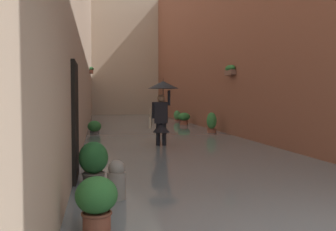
{
  "coord_description": "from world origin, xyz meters",
  "views": [
    {
      "loc": [
        2.28,
        2.59,
        1.6
      ],
      "look_at": [
        0.17,
        -8.28,
        1.04
      ],
      "focal_mm": 39.35,
      "sensor_mm": 36.0,
      "label": 1
    }
  ],
  "objects_px": {
    "potted_plant_near_left": "(212,124)",
    "potted_plant_far_left": "(177,117)",
    "potted_plant_far_right": "(94,128)",
    "mooring_bollard": "(117,186)",
    "potted_plant_mid_right": "(94,165)",
    "potted_plant_mid_left": "(184,119)",
    "potted_plant_near_right": "(97,205)",
    "person_wading": "(162,103)"
  },
  "relations": [
    {
      "from": "potted_plant_mid_left",
      "to": "potted_plant_near_right",
      "type": "distance_m",
      "value": 15.19
    },
    {
      "from": "potted_plant_mid_right",
      "to": "potted_plant_near_right",
      "type": "bearing_deg",
      "value": 91.35
    },
    {
      "from": "potted_plant_near_left",
      "to": "mooring_bollard",
      "type": "bearing_deg",
      "value": 64.67
    },
    {
      "from": "potted_plant_near_left",
      "to": "potted_plant_near_right",
      "type": "bearing_deg",
      "value": 65.97
    },
    {
      "from": "potted_plant_far_right",
      "to": "potted_plant_near_right",
      "type": "height_order",
      "value": "potted_plant_near_right"
    },
    {
      "from": "potted_plant_mid_left",
      "to": "potted_plant_far_right",
      "type": "bearing_deg",
      "value": 41.13
    },
    {
      "from": "potted_plant_near_right",
      "to": "potted_plant_far_right",
      "type": "bearing_deg",
      "value": -89.5
    },
    {
      "from": "potted_plant_far_right",
      "to": "potted_plant_mid_right",
      "type": "distance_m",
      "value": 8.42
    },
    {
      "from": "potted_plant_far_right",
      "to": "mooring_bollard",
      "type": "height_order",
      "value": "mooring_bollard"
    },
    {
      "from": "potted_plant_mid_right",
      "to": "potted_plant_mid_left",
      "type": "relative_size",
      "value": 1.1
    },
    {
      "from": "potted_plant_mid_right",
      "to": "potted_plant_near_right",
      "type": "relative_size",
      "value": 1.15
    },
    {
      "from": "potted_plant_mid_left",
      "to": "person_wading",
      "type": "bearing_deg",
      "value": 72.11
    },
    {
      "from": "potted_plant_near_right",
      "to": "potted_plant_mid_right",
      "type": "bearing_deg",
      "value": -88.65
    },
    {
      "from": "potted_plant_far_right",
      "to": "potted_plant_mid_left",
      "type": "height_order",
      "value": "potted_plant_mid_left"
    },
    {
      "from": "person_wading",
      "to": "potted_plant_far_left",
      "type": "distance_m",
      "value": 10.92
    },
    {
      "from": "potted_plant_far_right",
      "to": "potted_plant_mid_right",
      "type": "height_order",
      "value": "potted_plant_mid_right"
    },
    {
      "from": "potted_plant_mid_left",
      "to": "potted_plant_near_right",
      "type": "height_order",
      "value": "potted_plant_mid_left"
    },
    {
      "from": "potted_plant_mid_right",
      "to": "mooring_bollard",
      "type": "height_order",
      "value": "potted_plant_mid_right"
    },
    {
      "from": "potted_plant_far_right",
      "to": "potted_plant_mid_left",
      "type": "distance_m",
      "value": 6.0
    },
    {
      "from": "potted_plant_far_left",
      "to": "potted_plant_near_right",
      "type": "bearing_deg",
      "value": 74.88
    },
    {
      "from": "person_wading",
      "to": "potted_plant_far_right",
      "type": "bearing_deg",
      "value": -63.5
    },
    {
      "from": "potted_plant_far_left",
      "to": "mooring_bollard",
      "type": "bearing_deg",
      "value": 74.74
    },
    {
      "from": "potted_plant_mid_right",
      "to": "potted_plant_near_right",
      "type": "distance_m",
      "value": 2.16
    },
    {
      "from": "potted_plant_far_right",
      "to": "potted_plant_mid_right",
      "type": "relative_size",
      "value": 0.78
    },
    {
      "from": "potted_plant_near_left",
      "to": "potted_plant_far_left",
      "type": "height_order",
      "value": "potted_plant_near_left"
    },
    {
      "from": "potted_plant_near_left",
      "to": "mooring_bollard",
      "type": "height_order",
      "value": "potted_plant_near_left"
    },
    {
      "from": "person_wading",
      "to": "potted_plant_mid_left",
      "type": "bearing_deg",
      "value": -107.89
    },
    {
      "from": "potted_plant_near_right",
      "to": "potted_plant_far_left",
      "type": "xyz_separation_m",
      "value": [
        -4.63,
        -17.15,
        -0.03
      ]
    },
    {
      "from": "person_wading",
      "to": "potted_plant_mid_left",
      "type": "distance_m",
      "value": 8.35
    },
    {
      "from": "potted_plant_far_right",
      "to": "potted_plant_far_left",
      "type": "height_order",
      "value": "potted_plant_far_left"
    },
    {
      "from": "potted_plant_far_right",
      "to": "person_wading",
      "type": "bearing_deg",
      "value": 116.5
    },
    {
      "from": "person_wading",
      "to": "potted_plant_far_right",
      "type": "distance_m",
      "value": 4.53
    },
    {
      "from": "potted_plant_near_right",
      "to": "potted_plant_mid_left",
      "type": "bearing_deg",
      "value": -106.94
    },
    {
      "from": "potted_plant_mid_left",
      "to": "potted_plant_far_left",
      "type": "height_order",
      "value": "potted_plant_far_left"
    },
    {
      "from": "person_wading",
      "to": "potted_plant_far_left",
      "type": "height_order",
      "value": "person_wading"
    },
    {
      "from": "potted_plant_mid_right",
      "to": "potted_plant_near_right",
      "type": "xyz_separation_m",
      "value": [
        -0.05,
        2.16,
        -0.04
      ]
    },
    {
      "from": "potted_plant_mid_right",
      "to": "mooring_bollard",
      "type": "bearing_deg",
      "value": 107.76
    },
    {
      "from": "potted_plant_mid_left",
      "to": "potted_plant_mid_right",
      "type": "bearing_deg",
      "value": 70.11
    },
    {
      "from": "potted_plant_far_left",
      "to": "person_wading",
      "type": "bearing_deg",
      "value": 75.31
    },
    {
      "from": "potted_plant_near_right",
      "to": "mooring_bollard",
      "type": "distance_m",
      "value": 1.19
    },
    {
      "from": "potted_plant_far_right",
      "to": "mooring_bollard",
      "type": "relative_size",
      "value": 0.93
    },
    {
      "from": "potted_plant_far_right",
      "to": "potted_plant_near_left",
      "type": "relative_size",
      "value": 0.69
    }
  ]
}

